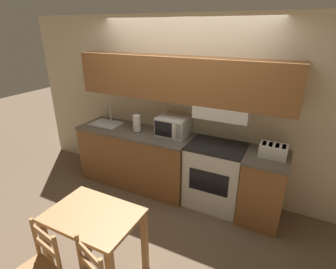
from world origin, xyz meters
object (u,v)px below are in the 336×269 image
(stove_range, at_px, (215,175))
(microwave, at_px, (173,126))
(sink_basin, at_px, (106,123))
(toaster, at_px, (273,151))
(paper_towel_roll, at_px, (137,123))
(dining_table, at_px, (94,226))

(stove_range, bearing_deg, microwave, 172.93)
(stove_range, relative_size, sink_basin, 1.92)
(stove_range, xyz_separation_m, toaster, (0.69, -0.01, 0.54))
(paper_towel_roll, relative_size, dining_table, 0.30)
(microwave, distance_m, toaster, 1.39)
(stove_range, xyz_separation_m, dining_table, (-0.68, -1.67, 0.16))
(paper_towel_roll, height_order, dining_table, paper_towel_roll)
(microwave, xyz_separation_m, dining_table, (0.01, -1.75, -0.44))
(sink_basin, height_order, paper_towel_roll, sink_basin)
(toaster, relative_size, paper_towel_roll, 1.29)
(toaster, height_order, dining_table, toaster)
(toaster, xyz_separation_m, paper_towel_roll, (-1.92, -0.03, 0.04))
(sink_basin, height_order, dining_table, sink_basin)
(dining_table, bearing_deg, microwave, 90.31)
(microwave, relative_size, toaster, 1.32)
(sink_basin, bearing_deg, microwave, 5.30)
(stove_range, distance_m, paper_towel_roll, 1.36)
(microwave, height_order, dining_table, microwave)
(sink_basin, relative_size, dining_table, 0.56)
(stove_range, height_order, paper_towel_roll, paper_towel_roll)
(microwave, relative_size, sink_basin, 0.91)
(toaster, height_order, paper_towel_roll, paper_towel_roll)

